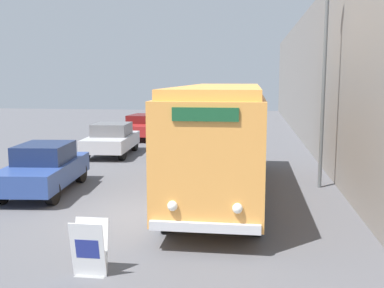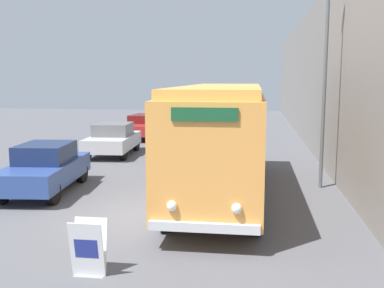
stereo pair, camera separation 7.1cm
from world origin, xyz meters
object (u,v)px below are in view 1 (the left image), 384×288
(vintage_bus, at_px, (221,135))
(streetlamp, at_px, (325,50))
(parked_car_near, at_px, (44,168))
(parked_car_far, at_px, (144,126))
(sign_board, at_px, (89,249))
(parked_car_mid, at_px, (112,139))

(vintage_bus, bearing_deg, streetlamp, 24.14)
(vintage_bus, xyz_separation_m, parked_car_near, (-5.73, -0.37, -1.15))
(vintage_bus, bearing_deg, parked_car_far, 113.58)
(streetlamp, distance_m, parked_car_far, 15.20)
(sign_board, xyz_separation_m, parked_car_mid, (-3.73, 13.08, 0.25))
(vintage_bus, bearing_deg, sign_board, -108.15)
(streetlamp, bearing_deg, vintage_bus, -155.86)
(vintage_bus, distance_m, parked_car_mid, 9.04)
(sign_board, xyz_separation_m, streetlamp, (5.32, 7.69, 4.09))
(parked_car_near, height_order, parked_car_mid, parked_car_near)
(vintage_bus, relative_size, parked_car_near, 2.26)
(vintage_bus, height_order, parked_car_near, vintage_bus)
(vintage_bus, distance_m, parked_car_far, 14.35)
(sign_board, distance_m, parked_car_far, 19.68)
(vintage_bus, distance_m, parked_car_near, 5.86)
(streetlamp, bearing_deg, parked_car_mid, 149.21)
(vintage_bus, height_order, sign_board, vintage_bus)
(sign_board, bearing_deg, parked_car_mid, 105.92)
(sign_board, xyz_separation_m, parked_car_near, (-3.69, 5.86, 0.27))
(streetlamp, xyz_separation_m, parked_car_mid, (-9.05, 5.39, -3.83))
(streetlamp, distance_m, parked_car_mid, 11.21)
(parked_car_mid, distance_m, parked_car_far, 6.25)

